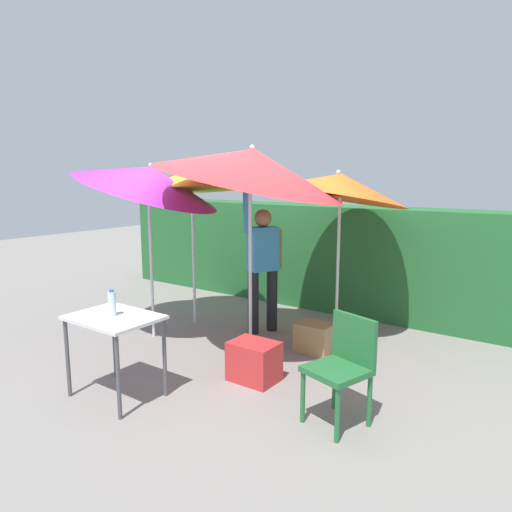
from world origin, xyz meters
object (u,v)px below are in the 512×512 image
object	(u,v)px
umbrella_yellow	(149,179)
cooler_box	(254,361)
umbrella_orange	(251,166)
person_vendor	(263,261)
folding_table	(114,326)
umbrella_rainbow	(339,186)
crate_cardboard	(314,338)
bottle_water	(112,303)
chair_plastic	(343,363)
umbrella_navy	(191,180)

from	to	relation	value
umbrella_yellow	cooler_box	distance (m)	2.56
umbrella_orange	person_vendor	size ratio (longest dim) A/B	1.37
umbrella_yellow	folding_table	xyz separation A→B (m)	(0.97, -1.35, -1.30)
umbrella_rainbow	crate_cardboard	distance (m)	1.84
folding_table	umbrella_orange	bearing A→B (deg)	74.64
cooler_box	bottle_water	size ratio (longest dim) A/B	1.93
crate_cardboard	chair_plastic	bearing A→B (deg)	-53.22
person_vendor	umbrella_navy	bearing A→B (deg)	-165.37
umbrella_orange	crate_cardboard	xyz separation A→B (m)	(0.55, 0.48, -1.94)
chair_plastic	folding_table	distance (m)	2.05
crate_cardboard	person_vendor	bearing A→B (deg)	164.71
umbrella_orange	umbrella_navy	xyz separation A→B (m)	(-1.33, 0.47, -0.16)
crate_cardboard	folding_table	size ratio (longest dim) A/B	0.51
umbrella_navy	crate_cardboard	bearing A→B (deg)	0.31
chair_plastic	folding_table	size ratio (longest dim) A/B	1.11
umbrella_navy	bottle_water	bearing A→B (deg)	-66.05
bottle_water	umbrella_rainbow	bearing A→B (deg)	70.81
umbrella_yellow	crate_cardboard	world-z (taller)	umbrella_yellow
person_vendor	umbrella_rainbow	bearing A→B (deg)	25.54
umbrella_rainbow	chair_plastic	xyz separation A→B (m)	(0.97, -1.88, -1.38)
umbrella_navy	chair_plastic	world-z (taller)	umbrella_navy
folding_table	umbrella_yellow	bearing A→B (deg)	125.69
umbrella_orange	chair_plastic	size ratio (longest dim) A/B	2.88
crate_cardboard	umbrella_yellow	bearing A→B (deg)	-161.03
umbrella_rainbow	cooler_box	world-z (taller)	umbrella_rainbow
umbrella_orange	cooler_box	size ratio (longest dim) A/B	5.53
umbrella_orange	person_vendor	xyz separation A→B (m)	(-0.35, 0.73, -1.18)
umbrella_orange	person_vendor	world-z (taller)	umbrella_orange
umbrella_yellow	chair_plastic	world-z (taller)	umbrella_yellow
umbrella_navy	umbrella_rainbow	bearing A→B (deg)	19.87
chair_plastic	bottle_water	bearing A→B (deg)	-157.51
umbrella_rainbow	umbrella_navy	xyz separation A→B (m)	(-1.82, -0.66, 0.06)
umbrella_orange	umbrella_yellow	bearing A→B (deg)	-172.56
chair_plastic	umbrella_orange	bearing A→B (deg)	153.01
folding_table	bottle_water	size ratio (longest dim) A/B	3.33
chair_plastic	bottle_water	xyz separation A→B (m)	(-1.90, -0.79, 0.37)
chair_plastic	crate_cardboard	size ratio (longest dim) A/B	2.19
umbrella_navy	crate_cardboard	xyz separation A→B (m)	(1.87, 0.01, -1.78)
umbrella_orange	umbrella_navy	bearing A→B (deg)	160.33
umbrella_orange	bottle_water	size ratio (longest dim) A/B	10.69
bottle_water	cooler_box	bearing A→B (deg)	49.74
chair_plastic	umbrella_yellow	bearing A→B (deg)	168.81
person_vendor	cooler_box	distance (m)	1.65
crate_cardboard	umbrella_rainbow	bearing A→B (deg)	94.70
crate_cardboard	umbrella_navy	bearing A→B (deg)	-179.69
umbrella_yellow	cooler_box	world-z (taller)	umbrella_yellow
chair_plastic	cooler_box	world-z (taller)	chair_plastic
umbrella_yellow	chair_plastic	size ratio (longest dim) A/B	2.76
umbrella_yellow	person_vendor	distance (m)	1.73
umbrella_navy	cooler_box	bearing A→B (deg)	-29.91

